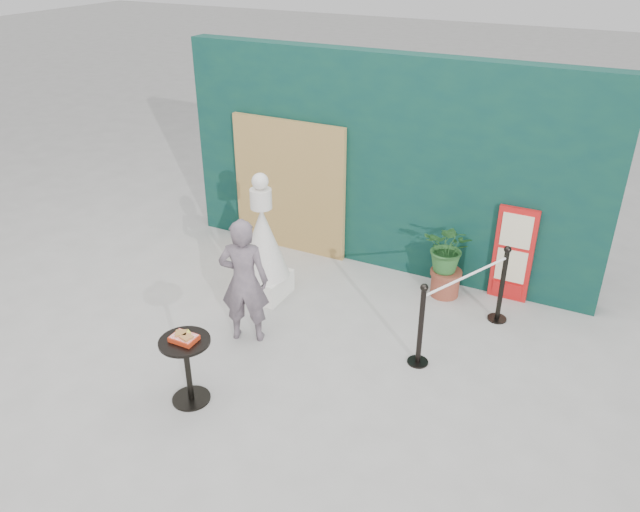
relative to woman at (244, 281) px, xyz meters
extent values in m
plane|color=#ADAAA5|center=(0.69, -0.63, -0.78)|extent=(60.00, 60.00, 0.00)
cube|color=#0A2F2D|center=(0.69, 2.52, 0.72)|extent=(6.00, 0.30, 3.00)
cube|color=tan|center=(-0.71, 2.31, 0.22)|extent=(1.80, 0.08, 2.00)
imported|color=slate|center=(0.00, 0.00, 0.00)|extent=(0.67, 0.56, 1.56)
cube|color=red|center=(2.59, 2.33, -0.13)|extent=(0.50, 0.06, 1.30)
cube|color=beige|center=(2.59, 2.30, 0.22)|extent=(0.38, 0.02, 0.45)
cube|color=beige|center=(2.59, 2.30, -0.28)|extent=(0.38, 0.02, 0.45)
cube|color=red|center=(2.59, 2.30, -0.63)|extent=(0.38, 0.02, 0.18)
cube|color=white|center=(-0.33, 0.94, -0.62)|extent=(0.58, 0.58, 0.32)
cone|color=silver|center=(-0.33, 0.94, 0.01)|extent=(0.67, 0.67, 0.95)
cylinder|color=silver|center=(-0.33, 0.94, 0.61)|extent=(0.27, 0.27, 0.25)
sphere|color=white|center=(-0.33, 0.94, 0.84)|extent=(0.21, 0.21, 0.21)
cylinder|color=black|center=(0.09, -1.22, -0.77)|extent=(0.40, 0.40, 0.02)
cylinder|color=black|center=(0.09, -1.22, -0.42)|extent=(0.06, 0.06, 0.72)
cylinder|color=black|center=(0.09, -1.22, -0.04)|extent=(0.52, 0.52, 0.03)
cube|color=red|center=(0.09, -1.22, 0.00)|extent=(0.26, 0.19, 0.05)
cube|color=red|center=(0.09, -1.22, 0.02)|extent=(0.24, 0.17, 0.00)
cube|color=#C78E49|center=(0.05, -1.21, 0.04)|extent=(0.15, 0.14, 0.02)
cube|color=#C18B46|center=(0.14, -1.24, 0.04)|extent=(0.13, 0.13, 0.02)
cone|color=yellow|center=(0.11, -1.17, 0.06)|extent=(0.06, 0.06, 0.06)
cylinder|color=brown|center=(1.82, 2.03, -0.62)|extent=(0.38, 0.38, 0.31)
cylinder|color=brown|center=(1.82, 2.03, -0.44)|extent=(0.42, 0.42, 0.05)
imported|color=#275D28|center=(1.82, 2.03, -0.07)|extent=(0.62, 0.54, 0.69)
cylinder|color=black|center=(2.00, 0.45, -0.77)|extent=(0.24, 0.24, 0.02)
cylinder|color=black|center=(2.00, 0.45, -0.30)|extent=(0.06, 0.06, 0.96)
sphere|color=black|center=(2.00, 0.45, 0.21)|extent=(0.09, 0.09, 0.09)
cylinder|color=black|center=(2.60, 1.75, -0.77)|extent=(0.24, 0.24, 0.02)
cylinder|color=black|center=(2.60, 1.75, -0.30)|extent=(0.06, 0.06, 0.96)
sphere|color=black|center=(2.60, 1.75, 0.21)|extent=(0.09, 0.09, 0.09)
cylinder|color=white|center=(2.30, 1.10, 0.10)|extent=(0.63, 1.31, 0.03)
camera|label=1|loc=(3.60, -5.13, 3.60)|focal=35.00mm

